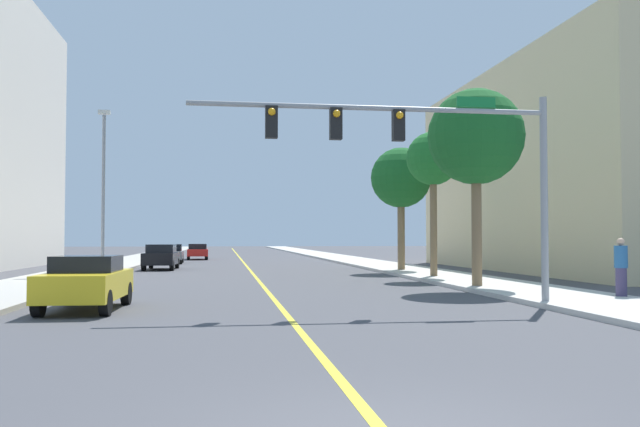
{
  "coord_description": "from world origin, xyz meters",
  "views": [
    {
      "loc": [
        -1.55,
        -5.96,
        1.89
      ],
      "look_at": [
        2.15,
        19.27,
        2.82
      ],
      "focal_mm": 37.13,
      "sensor_mm": 36.0,
      "label": 1
    }
  ],
  "objects_px": {
    "palm_far": "(401,179)",
    "car_black": "(161,256)",
    "palm_near": "(476,138)",
    "pedestrian": "(621,267)",
    "car_red": "(197,251)",
    "traffic_signal_mast": "(424,145)",
    "street_lamp": "(103,183)",
    "car_yellow": "(86,282)",
    "palm_mid": "(433,161)",
    "car_gray": "(170,254)"
  },
  "relations": [
    {
      "from": "traffic_signal_mast",
      "to": "street_lamp",
      "type": "xyz_separation_m",
      "value": [
        -11.13,
        16.14,
        0.18
      ]
    },
    {
      "from": "traffic_signal_mast",
      "to": "car_red",
      "type": "height_order",
      "value": "traffic_signal_mast"
    },
    {
      "from": "car_gray",
      "to": "palm_far",
      "type": "bearing_deg",
      "value": 131.83
    },
    {
      "from": "traffic_signal_mast",
      "to": "car_black",
      "type": "height_order",
      "value": "traffic_signal_mast"
    },
    {
      "from": "car_gray",
      "to": "car_red",
      "type": "relative_size",
      "value": 0.91
    },
    {
      "from": "palm_near",
      "to": "car_gray",
      "type": "bearing_deg",
      "value": 116.05
    },
    {
      "from": "palm_far",
      "to": "car_black",
      "type": "bearing_deg",
      "value": 159.57
    },
    {
      "from": "traffic_signal_mast",
      "to": "car_yellow",
      "type": "xyz_separation_m",
      "value": [
        -8.85,
        0.79,
        -3.64
      ]
    },
    {
      "from": "car_red",
      "to": "pedestrian",
      "type": "bearing_deg",
      "value": -73.15
    },
    {
      "from": "palm_mid",
      "to": "car_gray",
      "type": "distance_m",
      "value": 24.82
    },
    {
      "from": "palm_mid",
      "to": "palm_far",
      "type": "height_order",
      "value": "palm_far"
    },
    {
      "from": "street_lamp",
      "to": "car_gray",
      "type": "bearing_deg",
      "value": 83.12
    },
    {
      "from": "car_gray",
      "to": "palm_near",
      "type": "bearing_deg",
      "value": 114.67
    },
    {
      "from": "car_black",
      "to": "car_yellow",
      "type": "height_order",
      "value": "car_black"
    },
    {
      "from": "palm_near",
      "to": "car_yellow",
      "type": "distance_m",
      "value": 14.4
    },
    {
      "from": "street_lamp",
      "to": "car_black",
      "type": "xyz_separation_m",
      "value": [
        2.17,
        6.73,
        -3.78
      ]
    },
    {
      "from": "street_lamp",
      "to": "palm_far",
      "type": "xyz_separation_m",
      "value": [
        15.41,
        1.8,
        0.56
      ]
    },
    {
      "from": "palm_mid",
      "to": "car_red",
      "type": "height_order",
      "value": "palm_mid"
    },
    {
      "from": "palm_near",
      "to": "pedestrian",
      "type": "relative_size",
      "value": 4.16
    },
    {
      "from": "palm_near",
      "to": "street_lamp",
      "type": "bearing_deg",
      "value": 145.17
    },
    {
      "from": "traffic_signal_mast",
      "to": "palm_far",
      "type": "xyz_separation_m",
      "value": [
        4.29,
        17.94,
        0.73
      ]
    },
    {
      "from": "car_yellow",
      "to": "palm_mid",
      "type": "bearing_deg",
      "value": -137.64
    },
    {
      "from": "street_lamp",
      "to": "pedestrian",
      "type": "xyz_separation_m",
      "value": [
        17.51,
        -15.1,
        -3.55
      ]
    },
    {
      "from": "traffic_signal_mast",
      "to": "car_black",
      "type": "relative_size",
      "value": 2.35
    },
    {
      "from": "street_lamp",
      "to": "car_red",
      "type": "distance_m",
      "value": 25.36
    },
    {
      "from": "street_lamp",
      "to": "car_yellow",
      "type": "bearing_deg",
      "value": -81.58
    },
    {
      "from": "car_gray",
      "to": "palm_mid",
      "type": "bearing_deg",
      "value": 121.72
    },
    {
      "from": "car_gray",
      "to": "car_yellow",
      "type": "relative_size",
      "value": 1.04
    },
    {
      "from": "palm_far",
      "to": "car_red",
      "type": "xyz_separation_m",
      "value": [
        -11.82,
        23.01,
        -4.4
      ]
    },
    {
      "from": "street_lamp",
      "to": "palm_mid",
      "type": "xyz_separation_m",
      "value": [
        15.26,
        -4.29,
        0.84
      ]
    },
    {
      "from": "car_yellow",
      "to": "car_red",
      "type": "height_order",
      "value": "car_yellow"
    },
    {
      "from": "palm_mid",
      "to": "car_red",
      "type": "distance_m",
      "value": 31.7
    },
    {
      "from": "palm_mid",
      "to": "pedestrian",
      "type": "bearing_deg",
      "value": -78.26
    },
    {
      "from": "traffic_signal_mast",
      "to": "car_red",
      "type": "xyz_separation_m",
      "value": [
        -7.53,
        40.95,
        -3.67
      ]
    },
    {
      "from": "street_lamp",
      "to": "palm_mid",
      "type": "bearing_deg",
      "value": -15.69
    },
    {
      "from": "palm_far",
      "to": "car_black",
      "type": "height_order",
      "value": "palm_far"
    },
    {
      "from": "car_gray",
      "to": "car_red",
      "type": "xyz_separation_m",
      "value": [
        1.65,
        8.68,
        -0.01
      ]
    },
    {
      "from": "car_gray",
      "to": "pedestrian",
      "type": "bearing_deg",
      "value": 115.1
    },
    {
      "from": "street_lamp",
      "to": "palm_mid",
      "type": "height_order",
      "value": "street_lamp"
    },
    {
      "from": "traffic_signal_mast",
      "to": "palm_far",
      "type": "bearing_deg",
      "value": 76.55
    },
    {
      "from": "traffic_signal_mast",
      "to": "palm_far",
      "type": "distance_m",
      "value": 18.46
    },
    {
      "from": "palm_far",
      "to": "car_yellow",
      "type": "relative_size",
      "value": 1.7
    },
    {
      "from": "car_gray",
      "to": "car_yellow",
      "type": "xyz_separation_m",
      "value": [
        0.33,
        -31.49,
        0.02
      ]
    },
    {
      "from": "palm_far",
      "to": "car_gray",
      "type": "bearing_deg",
      "value": 133.21
    },
    {
      "from": "palm_near",
      "to": "pedestrian",
      "type": "bearing_deg",
      "value": -61.13
    },
    {
      "from": "traffic_signal_mast",
      "to": "palm_near",
      "type": "relative_size",
      "value": 1.37
    },
    {
      "from": "palm_mid",
      "to": "pedestrian",
      "type": "xyz_separation_m",
      "value": [
        2.25,
        -10.81,
        -4.39
      ]
    },
    {
      "from": "palm_mid",
      "to": "palm_far",
      "type": "bearing_deg",
      "value": 88.55
    },
    {
      "from": "traffic_signal_mast",
      "to": "palm_near",
      "type": "xyz_separation_m",
      "value": [
        3.77,
        5.78,
        1.14
      ]
    },
    {
      "from": "street_lamp",
      "to": "traffic_signal_mast",
      "type": "bearing_deg",
      "value": -55.43
    }
  ]
}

